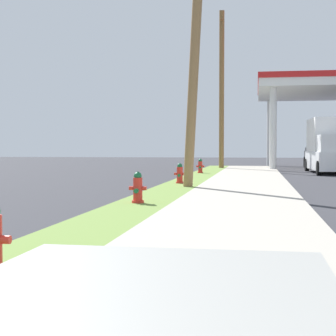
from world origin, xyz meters
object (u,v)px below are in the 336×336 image
object	(u,v)px
fire_hydrant_second	(138,189)
fire_hydrant_fourth	(200,167)
fire_hydrant_third	(180,174)
utility_pole_midground	(195,54)
truck_white_at_forecourt	(330,147)
utility_pole_background	(222,89)
truck_black_on_apron	(323,155)

from	to	relation	value
fire_hydrant_second	fire_hydrant_fourth	size ratio (longest dim) A/B	1.00
fire_hydrant_third	utility_pole_midground	size ratio (longest dim) A/B	0.09
fire_hydrant_third	utility_pole_midground	bearing A→B (deg)	-68.32
fire_hydrant_second	truck_white_at_forecourt	xyz separation A→B (m)	(6.83, 19.07, 1.04)
utility_pole_midground	utility_pole_background	world-z (taller)	utility_pole_background
fire_hydrant_third	fire_hydrant_fourth	size ratio (longest dim) A/B	1.00
fire_hydrant_second	fire_hydrant_third	size ratio (longest dim) A/B	1.00
truck_white_at_forecourt	truck_black_on_apron	world-z (taller)	truck_white_at_forecourt
fire_hydrant_third	truck_white_at_forecourt	size ratio (longest dim) A/B	0.12
fire_hydrant_third	truck_black_on_apron	distance (m)	20.36
fire_hydrant_second	truck_black_on_apron	xyz separation A→B (m)	(7.28, 26.21, 0.47)
utility_pole_midground	truck_black_on_apron	bearing A→B (deg)	72.67
fire_hydrant_second	fire_hydrant_fourth	world-z (taller)	same
utility_pole_midground	truck_white_at_forecourt	distance (m)	15.38
utility_pole_midground	utility_pole_background	xyz separation A→B (m)	(-0.22, 17.13, 0.65)
utility_pole_background	utility_pole_midground	bearing A→B (deg)	-89.26
fire_hydrant_second	truck_white_at_forecourt	bearing A→B (deg)	70.29
fire_hydrant_second	utility_pole_background	size ratio (longest dim) A/B	0.07
truck_white_at_forecourt	fire_hydrant_third	bearing A→B (deg)	-119.99
fire_hydrant_third	utility_pole_background	world-z (taller)	utility_pole_background
fire_hydrant_third	truck_white_at_forecourt	distance (m)	13.74
fire_hydrant_fourth	truck_black_on_apron	bearing A→B (deg)	55.40
fire_hydrant_third	fire_hydrant_fourth	world-z (taller)	same
utility_pole_background	truck_white_at_forecourt	distance (m)	8.03
fire_hydrant_second	truck_black_on_apron	distance (m)	27.20
fire_hydrant_third	utility_pole_background	distance (m)	15.93
fire_hydrant_second	fire_hydrant_third	world-z (taller)	same
fire_hydrant_second	fire_hydrant_third	bearing A→B (deg)	90.13
fire_hydrant_fourth	utility_pole_midground	bearing A→B (deg)	-85.16
fire_hydrant_second	fire_hydrant_third	distance (m)	7.20
fire_hydrant_fourth	truck_black_on_apron	distance (m)	13.03
fire_hydrant_third	fire_hydrant_fourth	bearing A→B (deg)	90.68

